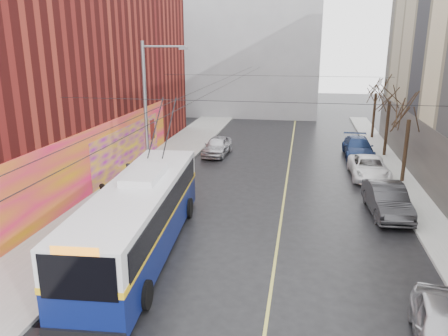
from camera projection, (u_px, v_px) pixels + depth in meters
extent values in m
plane|color=black|center=(225.00, 307.00, 15.21)|extent=(140.00, 140.00, 0.00)
cube|color=gray|center=(135.00, 186.00, 27.92)|extent=(4.00, 60.00, 0.15)
cube|color=gray|center=(416.00, 203.00, 24.99)|extent=(2.00, 60.00, 0.15)
cube|color=#BFB74C|center=(286.00, 186.00, 28.20)|extent=(0.12, 50.00, 0.01)
cube|color=#501110|center=(27.00, 72.00, 29.27)|extent=(12.00, 36.00, 14.00)
cube|color=#D39504|center=(89.00, 164.00, 25.83)|extent=(0.08, 28.00, 4.00)
cube|color=#890598|center=(129.00, 147.00, 31.61)|extent=(0.06, 12.00, 3.20)
cube|color=#4C4742|center=(429.00, 162.00, 26.19)|extent=(0.06, 36.00, 4.00)
cube|color=gray|center=(241.00, 42.00, 56.32)|extent=(20.00, 12.00, 18.00)
cylinder|color=slate|center=(146.00, 124.00, 24.51)|extent=(0.20, 0.20, 9.00)
cube|color=#510F0B|center=(152.00, 129.00, 24.54)|extent=(0.04, 0.60, 1.10)
cylinder|color=slate|center=(164.00, 46.00, 23.15)|extent=(2.40, 0.10, 0.10)
cube|color=slate|center=(184.00, 48.00, 22.99)|extent=(0.50, 0.22, 0.12)
cylinder|color=black|center=(208.00, 86.00, 28.34)|extent=(0.02, 60.00, 0.02)
cylinder|color=black|center=(223.00, 86.00, 28.17)|extent=(0.02, 60.00, 0.02)
cylinder|color=black|center=(249.00, 102.00, 19.12)|extent=(18.00, 0.02, 0.02)
cylinder|color=black|center=(274.00, 76.00, 34.26)|extent=(18.00, 0.02, 0.02)
cylinder|color=black|center=(405.00, 152.00, 28.22)|extent=(0.24, 0.24, 4.20)
cylinder|color=black|center=(387.00, 129.00, 34.80)|extent=(0.24, 0.24, 4.48)
cylinder|color=black|center=(374.00, 116.00, 41.44)|extent=(0.24, 0.24, 4.37)
cube|color=black|center=(72.00, 299.00, 15.69)|extent=(1.97, 3.46, 0.01)
ellipsoid|color=slate|center=(208.00, 72.00, 21.82)|extent=(0.44, 0.20, 0.12)
ellipsoid|color=slate|center=(261.00, 82.00, 22.02)|extent=(0.44, 0.20, 0.12)
ellipsoid|color=slate|center=(218.00, 90.00, 25.28)|extent=(0.44, 0.20, 0.12)
cube|color=#091349|center=(141.00, 231.00, 19.00)|extent=(3.64, 12.60, 1.55)
cube|color=silver|center=(139.00, 200.00, 18.60)|extent=(3.64, 12.60, 1.35)
cube|color=yellow|center=(140.00, 215.00, 18.79)|extent=(3.69, 12.65, 0.23)
cube|color=black|center=(77.00, 278.00, 12.69)|extent=(2.38, 0.23, 1.45)
cube|color=black|center=(171.00, 165.00, 24.60)|extent=(2.38, 0.23, 1.24)
cube|color=black|center=(108.00, 201.00, 18.76)|extent=(0.92, 11.36, 1.04)
cube|color=black|center=(171.00, 203.00, 18.49)|extent=(0.92, 11.36, 1.04)
cube|color=silver|center=(145.00, 174.00, 19.36)|extent=(1.69, 3.21, 0.31)
cube|color=black|center=(83.00, 336.00, 13.18)|extent=(2.69, 0.33, 0.31)
cylinder|color=black|center=(70.00, 290.00, 15.30)|extent=(0.39, 1.06, 1.04)
cylinder|color=black|center=(145.00, 295.00, 15.03)|extent=(0.39, 1.06, 1.04)
cylinder|color=black|center=(139.00, 206.00, 23.22)|extent=(0.39, 1.06, 1.04)
cylinder|color=black|center=(189.00, 208.00, 22.96)|extent=(0.39, 1.06, 1.04)
cylinder|color=black|center=(156.00, 126.00, 22.45)|extent=(0.34, 3.59, 2.55)
cylinder|color=black|center=(170.00, 126.00, 22.38)|extent=(0.34, 3.59, 2.55)
imported|color=#AAA9AE|center=(443.00, 328.00, 12.99)|extent=(2.23, 4.36, 1.42)
imported|color=#2A2A2D|center=(387.00, 200.00, 23.28)|extent=(2.10, 5.13, 1.66)
imported|color=white|center=(369.00, 168.00, 29.67)|extent=(2.47, 5.25, 1.45)
imported|color=navy|center=(358.00, 147.00, 35.16)|extent=(2.26, 5.42, 1.56)
imported|color=#BABAC0|center=(217.00, 146.00, 35.78)|extent=(2.08, 4.56, 1.52)
imported|color=black|center=(130.00, 177.00, 26.43)|extent=(0.46, 0.67, 1.78)
imported|color=black|center=(104.00, 198.00, 23.28)|extent=(0.81, 0.91, 1.57)
imported|color=black|center=(158.00, 171.00, 28.20)|extent=(0.83, 1.11, 1.54)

